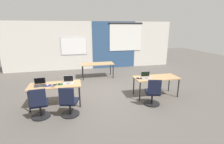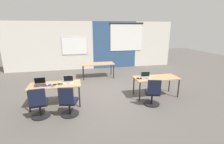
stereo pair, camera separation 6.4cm
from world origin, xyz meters
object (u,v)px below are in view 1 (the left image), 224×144
at_px(mouse_near_right_inner, 140,78).
at_px(chair_near_left_inner, 69,104).
at_px(laptop_near_left_inner, 68,81).
at_px(snack_bowl, 55,86).
at_px(chair_near_left_end, 40,106).
at_px(laptop_near_left_end, 40,84).
at_px(laptop_near_right_inner, 146,77).
at_px(mouse_near_left_inner, 59,84).
at_px(desk_near_left, 55,86).
at_px(mouse_near_left_end, 48,85).
at_px(desk_far_center, 97,65).
at_px(chair_near_right_inner, 153,94).
at_px(desk_near_right, 156,79).

height_order(mouse_near_right_inner, chair_near_left_inner, chair_near_left_inner).
bearing_deg(laptop_near_left_inner, snack_bowl, -143.79).
relative_size(chair_near_left_end, laptop_near_left_inner, 2.69).
relative_size(laptop_near_left_end, chair_near_left_inner, 0.39).
bearing_deg(laptop_near_left_end, laptop_near_right_inner, -6.58).
xyz_separation_m(laptop_near_right_inner, mouse_near_left_inner, (-2.96, -0.03, -0.03)).
bearing_deg(chair_near_left_inner, chair_near_left_end, 8.62).
bearing_deg(mouse_near_left_inner, laptop_near_right_inner, 0.50).
relative_size(desk_near_left, chair_near_left_end, 1.74).
height_order(mouse_near_right_inner, snack_bowl, snack_bowl).
distance_m(desk_near_left, laptop_near_left_end, 0.46).
xyz_separation_m(desk_near_left, chair_near_left_inner, (0.42, -0.79, -0.28)).
bearing_deg(snack_bowl, mouse_near_left_end, 148.42).
height_order(desk_far_center, mouse_near_left_inner, mouse_near_left_inner).
relative_size(chair_near_right_inner, laptop_near_left_inner, 2.69).
bearing_deg(chair_near_left_end, chair_near_left_inner, 169.19).
xyz_separation_m(chair_near_right_inner, mouse_near_left_inner, (-2.91, 0.66, 0.36)).
bearing_deg(mouse_near_right_inner, laptop_near_left_inner, 178.67).
relative_size(laptop_near_left_inner, chair_near_left_inner, 0.37).
height_order(desk_near_left, snack_bowl, snack_bowl).
xyz_separation_m(mouse_near_left_end, mouse_near_left_inner, (0.34, 0.04, 0.00)).
xyz_separation_m(desk_near_right, chair_near_right_inner, (-0.46, -0.68, -0.28)).
height_order(chair_near_right_inner, mouse_near_left_inner, chair_near_right_inner).
xyz_separation_m(chair_near_left_end, chair_near_right_inner, (3.41, 0.03, 0.00)).
height_order(chair_near_left_end, laptop_near_right_inner, laptop_near_right_inner).
height_order(chair_near_left_end, mouse_near_right_inner, chair_near_left_end).
distance_m(desk_near_right, chair_near_left_end, 3.94).
relative_size(desk_near_right, chair_near_left_end, 1.74).
bearing_deg(chair_near_left_inner, desk_near_left, -48.09).
relative_size(laptop_near_left_inner, mouse_near_left_inner, 3.25).
height_order(laptop_near_left_end, mouse_near_left_end, laptop_near_left_end).
xyz_separation_m(desk_far_center, chair_near_left_end, (-2.12, -3.52, -0.28)).
xyz_separation_m(laptop_near_left_end, snack_bowl, (0.46, -0.22, -0.01)).
distance_m(laptop_near_left_inner, mouse_near_left_inner, 0.30).
bearing_deg(snack_bowl, laptop_near_left_inner, 33.82).
relative_size(chair_near_left_end, laptop_near_right_inner, 2.44).
xyz_separation_m(desk_near_left, mouse_near_left_end, (-0.21, -0.06, 0.08)).
bearing_deg(desk_near_left, desk_near_right, 0.00).
height_order(desk_near_left, chair_near_right_inner, chair_near_right_inner).
height_order(desk_near_right, laptop_near_left_end, laptop_near_left_end).
relative_size(laptop_near_left_end, laptop_near_left_inner, 1.06).
relative_size(desk_near_left, mouse_near_left_inner, 15.20).
xyz_separation_m(laptop_near_left_end, chair_near_left_end, (0.08, -0.73, -0.39)).
bearing_deg(laptop_near_left_inner, chair_near_left_inner, -86.99).
height_order(laptop_near_left_end, chair_near_left_inner, laptop_near_left_end).
distance_m(desk_near_right, laptop_near_left_inner, 3.09).
distance_m(chair_near_left_end, mouse_near_right_inner, 3.32).
distance_m(laptop_near_left_end, chair_near_right_inner, 3.58).
distance_m(desk_far_center, chair_near_left_inner, 3.83).
distance_m(mouse_near_left_inner, chair_near_left_inner, 0.89).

